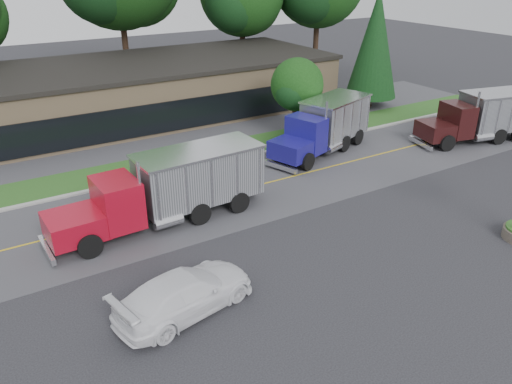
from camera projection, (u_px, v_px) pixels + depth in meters
ground at (310, 281)px, 20.14m from camera, size 140.00×140.00×0.00m
road at (210, 198)px, 27.07m from camera, size 60.00×8.00×0.02m
center_line at (210, 198)px, 27.07m from camera, size 60.00×0.12×0.01m
curb at (178, 172)px, 30.31m from camera, size 60.00×0.30×0.12m
grass_verge at (167, 163)px, 31.70m from camera, size 60.00×3.40×0.03m
far_parking at (140, 140)px, 35.55m from camera, size 60.00×7.00×0.02m
strip_mall at (136, 91)px, 40.26m from camera, size 32.00×12.00×4.00m
evergreen_right at (375, 44)px, 41.15m from camera, size 4.28×4.28×9.73m
tree_verge at (297, 87)px, 34.95m from camera, size 3.94×3.70×5.61m
dump_truck_red at (173, 186)px, 24.14m from camera, size 10.90×3.09×3.36m
dump_truck_blue at (325, 125)px, 32.96m from camera, size 8.77×4.98×3.36m
dump_truck_maroon at (483, 115)px, 34.82m from camera, size 8.80×4.38×3.36m
rally_car at (185, 293)px, 18.16m from camera, size 5.80×3.31×1.58m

